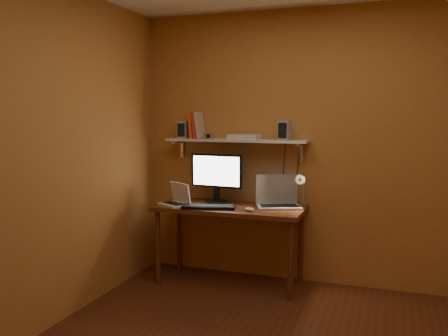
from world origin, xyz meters
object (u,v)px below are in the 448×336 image
at_px(mouse, 250,209).
at_px(speaker_right, 284,130).
at_px(netbook, 177,199).
at_px(keyboard, 209,207).
at_px(shelf_camera, 209,136).
at_px(router, 244,137).
at_px(laptop, 278,198).
at_px(desk_lamp, 302,186).
at_px(monitor, 216,176).
at_px(speaker_left, 183,130).
at_px(wall_shelf, 236,141).
at_px(desk, 230,215).

relative_size(mouse, speaker_right, 0.50).
relative_size(netbook, keyboard, 0.70).
xyz_separation_m(shelf_camera, router, (0.34, 0.07, -0.01)).
height_order(laptop, speaker_right, speaker_right).
height_order(mouse, speaker_right, speaker_right).
height_order(laptop, shelf_camera, shelf_camera).
bearing_deg(laptop, speaker_right, 22.84).
height_order(laptop, mouse, laptop).
xyz_separation_m(mouse, router, (-0.16, 0.35, 0.63)).
distance_m(desk_lamp, router, 0.73).
xyz_separation_m(monitor, shelf_camera, (-0.08, -0.01, 0.39)).
relative_size(netbook, router, 1.19).
bearing_deg(shelf_camera, desk_lamp, 0.58).
height_order(desk_lamp, shelf_camera, shelf_camera).
distance_m(netbook, speaker_right, 1.21).
relative_size(keyboard, speaker_left, 2.89).
distance_m(wall_shelf, desk_lamp, 0.77).
relative_size(monitor, router, 1.84).
bearing_deg(mouse, wall_shelf, 141.07).
xyz_separation_m(desk_lamp, speaker_left, (-1.22, 0.05, 0.50)).
xyz_separation_m(speaker_left, shelf_camera, (0.30, -0.06, -0.05)).
xyz_separation_m(wall_shelf, router, (0.08, -0.00, 0.04)).
height_order(netbook, speaker_left, speaker_left).
bearing_deg(laptop, router, 148.01).
bearing_deg(netbook, wall_shelf, 61.04).
bearing_deg(shelf_camera, monitor, 8.03).
distance_m(monitor, netbook, 0.45).
height_order(speaker_left, speaker_right, speaker_right).
bearing_deg(monitor, netbook, -138.60).
bearing_deg(wall_shelf, shelf_camera, -163.18).
height_order(laptop, router, router).
height_order(wall_shelf, router, router).
height_order(netbook, router, router).
bearing_deg(speaker_right, netbook, -156.85).
relative_size(desk, router, 4.86).
bearing_deg(router, speaker_right, -2.11).
relative_size(monitor, shelf_camera, 5.15).
relative_size(desk_lamp, speaker_left, 2.21).
bearing_deg(speaker_right, monitor, -169.18).
relative_size(laptop, keyboard, 0.98).
distance_m(wall_shelf, speaker_left, 0.57).
relative_size(monitor, netbook, 1.55).
xyz_separation_m(netbook, router, (0.58, 0.30, 0.59)).
xyz_separation_m(desk_lamp, speaker_right, (-0.18, 0.05, 0.51)).
xyz_separation_m(wall_shelf, mouse, (0.24, -0.35, -0.59)).
distance_m(desk, shelf_camera, 0.79).
distance_m(mouse, speaker_right, 0.81).
distance_m(keyboard, mouse, 0.39).
bearing_deg(keyboard, netbook, 158.10).
height_order(desk, netbook, netbook).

